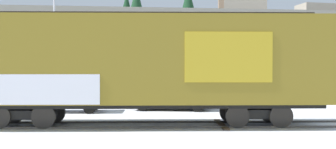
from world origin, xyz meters
TOP-DOWN VIEW (x-y plane):
  - ground_plane at (0.00, 0.00)m, footprint 260.00×260.00m
  - track at (-1.82, 0.03)m, footprint 59.93×6.58m
  - freight_car at (-1.42, -0.00)m, footprint 14.78×4.12m
  - flagpole at (-7.36, 11.46)m, footprint 1.24×1.05m
  - hillside at (0.05, 55.32)m, footprint 122.74×38.03m
  - parked_car_white at (-5.52, 5.08)m, footprint 4.78×2.15m
  - parked_car_black at (0.36, 5.58)m, footprint 4.64×2.77m

SIDE VIEW (x-z plane):
  - ground_plane at x=0.00m, z-range 0.00..0.00m
  - track at x=-1.82m, z-range 0.00..0.08m
  - parked_car_black at x=0.36m, z-range 0.01..1.76m
  - parked_car_white at x=-5.52m, z-range 0.01..1.81m
  - freight_car at x=-1.42m, z-range 0.28..4.84m
  - hillside at x=0.05m, z-range -2.45..13.30m
  - flagpole at x=-7.36m, z-range 1.27..10.94m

